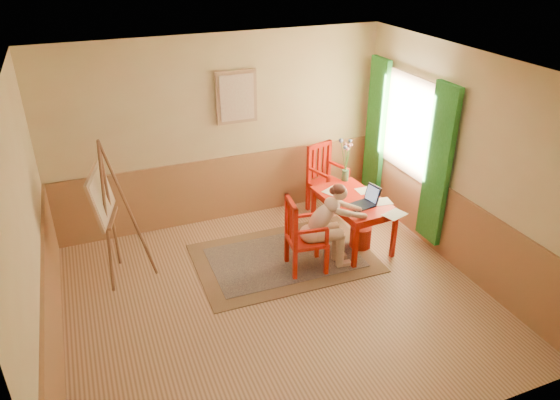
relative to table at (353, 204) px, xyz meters
name	(u,v)px	position (x,y,z in m)	size (l,w,h in m)	color
room	(278,197)	(-1.45, -0.81, 0.77)	(5.04, 4.54, 2.84)	tan
wainscot	(255,233)	(-1.45, -0.01, -0.13)	(5.00, 4.50, 1.00)	#A6724A
window	(406,139)	(0.97, 0.29, 0.71)	(0.12, 2.01, 2.20)	white
wall_portrait	(237,97)	(-1.20, 1.39, 1.27)	(0.60, 0.05, 0.76)	tan
rug	(284,258)	(-1.04, -0.02, -0.62)	(2.43, 1.64, 0.02)	#8C7251
table	(353,204)	(0.00, 0.00, 0.00)	(0.81, 1.25, 0.72)	red
chair_left	(303,236)	(-0.92, -0.34, -0.11)	(0.53, 0.51, 1.03)	red
chair_back	(326,179)	(0.10, 1.05, -0.08)	(0.61, 0.62, 1.09)	red
figure	(327,223)	(-0.60, -0.38, 0.03)	(0.90, 0.44, 1.19)	beige
laptop	(365,202)	(0.04, -0.23, 0.14)	(0.46, 0.33, 0.25)	#1E2338
papers	(368,199)	(0.17, -0.10, 0.09)	(0.78, 1.23, 0.00)	white
vase	(346,162)	(0.17, 0.58, 0.38)	(0.25, 0.31, 0.63)	#3F724C
wastebasket	(360,237)	(0.07, -0.14, -0.47)	(0.30, 0.30, 0.32)	red
easel	(105,200)	(-3.21, 0.41, 0.49)	(0.71, 0.85, 1.89)	brown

